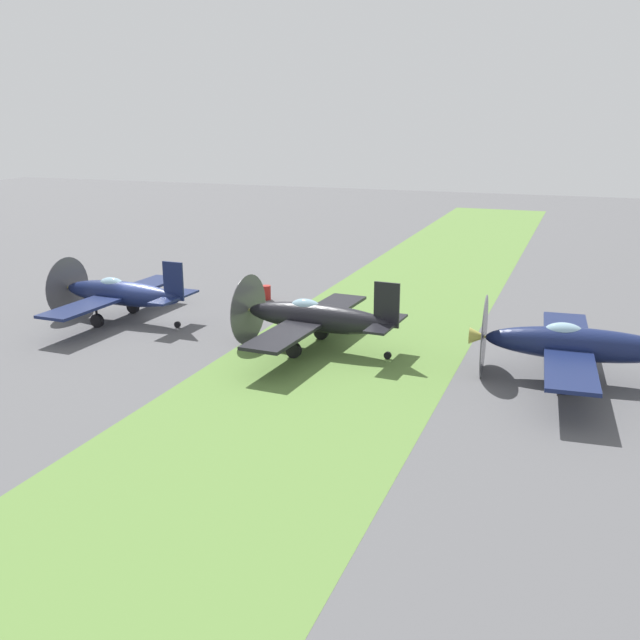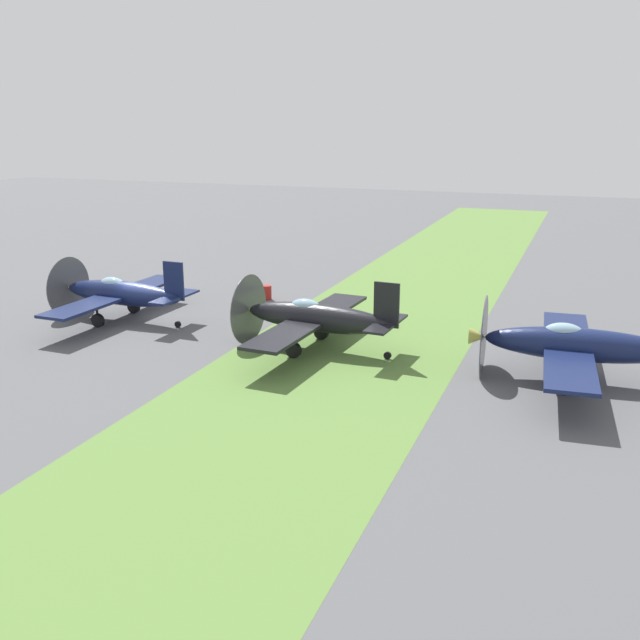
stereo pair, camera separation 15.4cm
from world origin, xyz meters
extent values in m
plane|color=#515154|center=(0.00, 0.00, 0.00)|extent=(160.00, 160.00, 0.00)
cube|color=#567A38|center=(0.00, -12.28, 0.00)|extent=(120.00, 11.00, 0.01)
ellipsoid|color=#141E47|center=(-0.14, 1.39, 1.61)|extent=(1.62, 7.59, 1.38)
cube|color=#141E47|center=(-0.13, 1.83, 1.44)|extent=(10.71, 2.24, 0.16)
cube|color=#141E47|center=(-0.25, -2.05, 2.61)|extent=(0.15, 1.22, 2.11)
cube|color=#141E47|center=(-0.25, -2.05, 1.72)|extent=(3.58, 1.12, 0.11)
cone|color=#B7B24C|center=(-0.01, 5.44, 1.61)|extent=(0.74, 0.80, 0.71)
cylinder|color=#4C4C51|center=(-0.01, 5.21, 1.61)|extent=(3.55, 0.16, 3.55)
ellipsoid|color=#8CB2C6|center=(-0.12, 2.05, 2.09)|extent=(0.83, 1.58, 0.78)
cylinder|color=black|center=(-1.73, 1.99, 0.38)|extent=(0.27, 0.76, 0.75)
cylinder|color=black|center=(-1.73, 1.99, 0.91)|extent=(0.13, 0.13, 1.07)
cylinder|color=black|center=(1.49, 1.89, 0.38)|extent=(0.27, 0.76, 0.75)
cylinder|color=black|center=(1.49, 1.89, 0.91)|extent=(0.13, 0.13, 1.07)
cylinder|color=black|center=(-0.26, -2.16, 0.18)|extent=(0.14, 0.36, 0.36)
ellipsoid|color=black|center=(-1.19, -10.77, 1.64)|extent=(1.87, 7.77, 1.40)
cube|color=black|center=(-1.16, -10.32, 1.47)|extent=(10.97, 2.58, 0.16)
cube|color=black|center=(-1.40, -14.28, 2.66)|extent=(0.19, 1.25, 2.15)
cube|color=black|center=(-1.40, -14.28, 1.76)|extent=(3.68, 1.24, 0.11)
cone|color=#B7B24C|center=(-0.94, -6.64, 1.64)|extent=(0.77, 0.84, 0.72)
cylinder|color=#4C4C51|center=(-0.96, -6.87, 1.64)|extent=(3.62, 0.26, 3.62)
ellipsoid|color=#8CB2C6|center=(-1.15, -10.09, 2.13)|extent=(0.89, 1.63, 0.79)
cylinder|color=black|center=(-2.80, -10.11, 0.39)|extent=(0.30, 0.78, 0.77)
cylinder|color=black|center=(-2.80, -10.11, 0.93)|extent=(0.14, 0.14, 1.09)
cylinder|color=black|center=(0.48, -10.31, 0.39)|extent=(0.30, 0.78, 0.77)
cylinder|color=black|center=(0.48, -10.31, 0.93)|extent=(0.14, 0.14, 1.09)
cylinder|color=black|center=(-1.41, -14.39, 0.18)|extent=(0.16, 0.37, 0.36)
ellipsoid|color=#141E47|center=(-1.50, -22.93, 1.70)|extent=(2.00, 8.06, 1.45)
cube|color=#141E47|center=(-1.53, -22.46, 1.52)|extent=(11.37, 2.76, 0.16)
cone|color=#B7B24C|center=(-1.79, -18.66, 1.70)|extent=(0.80, 0.87, 0.75)
cylinder|color=#4C4C51|center=(-1.78, -18.89, 1.70)|extent=(3.75, 0.30, 3.75)
ellipsoid|color=#8CB2C6|center=(-1.55, -22.23, 2.21)|extent=(0.93, 1.69, 0.82)
cylinder|color=black|center=(-3.24, -22.46, 0.40)|extent=(0.31, 0.81, 0.80)
cylinder|color=black|center=(-3.24, -22.46, 0.96)|extent=(0.14, 0.14, 1.13)
cylinder|color=black|center=(0.16, -22.23, 0.40)|extent=(0.31, 0.81, 0.80)
cylinder|color=black|center=(0.16, -22.23, 0.96)|extent=(0.14, 0.14, 1.13)
cylinder|color=maroon|center=(7.26, -4.07, 0.45)|extent=(0.60, 0.60, 0.90)
camera|label=1|loc=(-33.20, -22.78, 11.12)|focal=40.58mm
camera|label=2|loc=(-33.15, -22.93, 11.12)|focal=40.58mm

